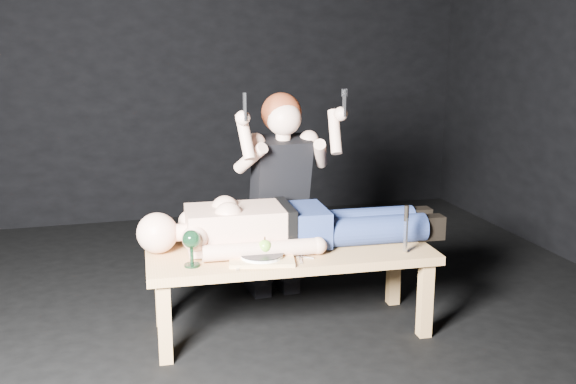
{
  "coord_description": "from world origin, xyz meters",
  "views": [
    {
      "loc": [
        -0.59,
        -3.13,
        1.55
      ],
      "look_at": [
        0.31,
        0.11,
        0.75
      ],
      "focal_mm": 41.52,
      "sensor_mm": 36.0,
      "label": 1
    }
  ],
  "objects_px": {
    "kneeling_woman": "(277,194)",
    "serving_tray": "(262,259)",
    "goblet": "(192,248)",
    "lying_man": "(295,220)",
    "table": "(291,290)",
    "carving_knife": "(406,229)"
  },
  "relations": [
    {
      "from": "table",
      "to": "goblet",
      "type": "xyz_separation_m",
      "value": [
        -0.53,
        -0.11,
        0.32
      ]
    },
    {
      "from": "lying_man",
      "to": "carving_knife",
      "type": "relative_size",
      "value": 6.06
    },
    {
      "from": "carving_knife",
      "to": "lying_man",
      "type": "bearing_deg",
      "value": 153.0
    },
    {
      "from": "kneeling_woman",
      "to": "serving_tray",
      "type": "height_order",
      "value": "kneeling_woman"
    },
    {
      "from": "lying_man",
      "to": "kneeling_woman",
      "type": "height_order",
      "value": "kneeling_woman"
    },
    {
      "from": "serving_tray",
      "to": "kneeling_woman",
      "type": "bearing_deg",
      "value": 68.92
    },
    {
      "from": "carving_knife",
      "to": "kneeling_woman",
      "type": "bearing_deg",
      "value": 129.22
    },
    {
      "from": "kneeling_woman",
      "to": "serving_tray",
      "type": "relative_size",
      "value": 3.99
    },
    {
      "from": "lying_man",
      "to": "carving_knife",
      "type": "distance_m",
      "value": 0.58
    },
    {
      "from": "serving_tray",
      "to": "carving_knife",
      "type": "height_order",
      "value": "carving_knife"
    },
    {
      "from": "goblet",
      "to": "carving_knife",
      "type": "xyz_separation_m",
      "value": [
        1.09,
        -0.09,
        0.03
      ]
    },
    {
      "from": "kneeling_woman",
      "to": "goblet",
      "type": "relative_size",
      "value": 6.97
    },
    {
      "from": "lying_man",
      "to": "goblet",
      "type": "relative_size",
      "value": 8.32
    },
    {
      "from": "table",
      "to": "carving_knife",
      "type": "height_order",
      "value": "carving_knife"
    },
    {
      "from": "table",
      "to": "carving_knife",
      "type": "distance_m",
      "value": 0.69
    },
    {
      "from": "serving_tray",
      "to": "carving_knife",
      "type": "distance_m",
      "value": 0.75
    },
    {
      "from": "goblet",
      "to": "lying_man",
      "type": "bearing_deg",
      "value": 19.42
    },
    {
      "from": "lying_man",
      "to": "carving_knife",
      "type": "height_order",
      "value": "lying_man"
    },
    {
      "from": "goblet",
      "to": "carving_knife",
      "type": "distance_m",
      "value": 1.09
    },
    {
      "from": "table",
      "to": "lying_man",
      "type": "bearing_deg",
      "value": 64.01
    },
    {
      "from": "table",
      "to": "goblet",
      "type": "height_order",
      "value": "goblet"
    },
    {
      "from": "table",
      "to": "serving_tray",
      "type": "distance_m",
      "value": 0.32
    }
  ]
}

